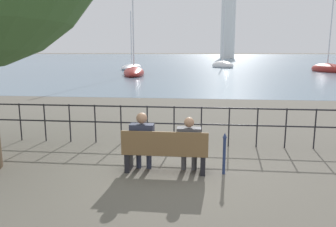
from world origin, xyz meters
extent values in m
plane|color=#605B51|center=(0.00, 0.00, 0.00)|extent=(1000.00, 1000.00, 0.00)
cube|color=slate|center=(0.00, 160.76, 0.00)|extent=(600.00, 300.00, 0.01)
cube|color=brown|center=(0.00, 0.00, 0.42)|extent=(1.75, 0.45, 0.05)
cube|color=brown|center=(0.00, -0.21, 0.68)|extent=(1.75, 0.04, 0.45)
cube|color=black|center=(-0.78, 0.00, 0.20)|extent=(0.10, 0.41, 0.40)
cube|color=black|center=(0.78, 0.00, 0.20)|extent=(0.10, 0.41, 0.40)
cylinder|color=#2D3347|center=(-0.59, 0.16, 0.23)|extent=(0.11, 0.11, 0.45)
cylinder|color=#2D3347|center=(-0.37, 0.16, 0.23)|extent=(0.11, 0.11, 0.45)
cube|color=#2D3347|center=(-0.48, 0.07, 0.50)|extent=(0.42, 0.26, 0.14)
cube|color=#2D3347|center=(-0.48, -0.02, 0.73)|extent=(0.49, 0.24, 0.55)
sphere|color=#A87A5B|center=(-0.48, -0.02, 1.13)|extent=(0.23, 0.23, 0.23)
cylinder|color=#4C4C51|center=(0.37, 0.16, 0.23)|extent=(0.11, 0.11, 0.45)
cylinder|color=#4C4C51|center=(0.59, 0.16, 0.23)|extent=(0.11, 0.11, 0.45)
cube|color=#4C4C51|center=(0.48, 0.07, 0.50)|extent=(0.41, 0.26, 0.14)
cube|color=#4C4C51|center=(0.48, -0.02, 0.70)|extent=(0.49, 0.24, 0.50)
sphere|color=#A87A5B|center=(0.48, -0.02, 1.06)|extent=(0.21, 0.21, 0.21)
cylinder|color=black|center=(-4.32, 2.00, 0.53)|extent=(0.04, 0.04, 1.05)
cylinder|color=black|center=(-3.60, 2.00, 0.53)|extent=(0.04, 0.04, 1.05)
cylinder|color=black|center=(-2.88, 2.00, 0.53)|extent=(0.04, 0.04, 1.05)
cylinder|color=black|center=(-2.16, 2.00, 0.53)|extent=(0.04, 0.04, 1.05)
cylinder|color=black|center=(-1.44, 2.00, 0.53)|extent=(0.04, 0.04, 1.05)
cylinder|color=black|center=(-0.72, 2.00, 0.53)|extent=(0.04, 0.04, 1.05)
cylinder|color=black|center=(0.00, 2.00, 0.53)|extent=(0.04, 0.04, 1.05)
cylinder|color=black|center=(0.72, 2.00, 0.53)|extent=(0.04, 0.04, 1.05)
cylinder|color=black|center=(1.44, 2.00, 0.53)|extent=(0.04, 0.04, 1.05)
cylinder|color=black|center=(2.16, 2.00, 0.53)|extent=(0.04, 0.04, 1.05)
cylinder|color=black|center=(2.88, 2.00, 0.53)|extent=(0.04, 0.04, 1.05)
cylinder|color=black|center=(3.60, 2.00, 0.53)|extent=(0.04, 0.04, 1.05)
cylinder|color=black|center=(0.00, 2.00, 1.02)|extent=(14.41, 0.04, 0.04)
cylinder|color=black|center=(0.00, 2.00, 0.58)|extent=(14.41, 0.04, 0.04)
cylinder|color=navy|center=(1.20, -0.02, 0.38)|extent=(0.06, 0.06, 0.76)
cone|color=navy|center=(1.20, -0.02, 0.82)|extent=(0.09, 0.09, 0.10)
ellipsoid|color=white|center=(3.65, 45.13, 0.30)|extent=(4.40, 5.81, 1.49)
cylinder|color=silver|center=(3.65, 45.13, 4.93)|extent=(0.14, 0.14, 8.38)
ellipsoid|color=silver|center=(-9.48, 39.86, 0.21)|extent=(2.34, 8.01, 1.03)
cylinder|color=silver|center=(-9.48, 39.86, 4.25)|extent=(0.14, 0.14, 7.47)
ellipsoid|color=maroon|center=(-6.65, 28.16, 0.25)|extent=(3.69, 8.60, 1.23)
cylinder|color=silver|center=(-6.65, 28.16, 5.72)|extent=(0.14, 0.14, 10.21)
ellipsoid|color=maroon|center=(15.93, 36.07, 0.30)|extent=(3.66, 6.26, 1.49)
cylinder|color=silver|center=(15.93, 36.07, 6.63)|extent=(0.14, 0.14, 11.77)
cylinder|color=white|center=(9.27, 117.33, 11.98)|extent=(5.10, 5.10, 23.95)
camera|label=1|loc=(0.75, -6.46, 2.46)|focal=35.00mm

